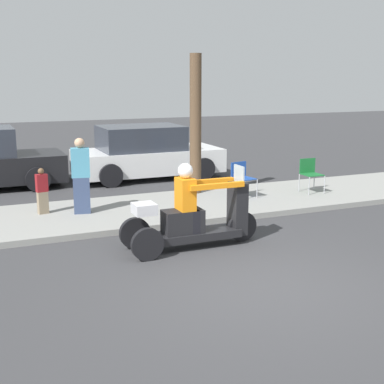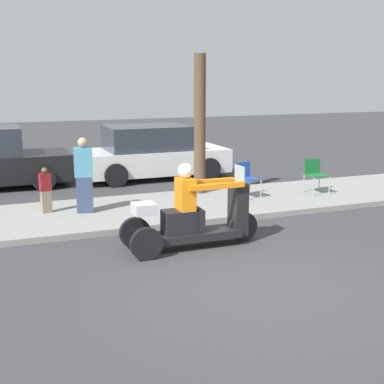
# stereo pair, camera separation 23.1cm
# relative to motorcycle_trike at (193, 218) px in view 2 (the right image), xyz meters

# --- Properties ---
(ground_plane) EXTENTS (60.00, 60.00, 0.00)m
(ground_plane) POSITION_rel_motorcycle_trike_xyz_m (0.25, -2.00, -0.53)
(ground_plane) COLOR #38383A
(sidewalk_strip) EXTENTS (28.00, 2.80, 0.12)m
(sidewalk_strip) POSITION_rel_motorcycle_trike_xyz_m (0.25, 2.60, -0.47)
(sidewalk_strip) COLOR gray
(sidewalk_strip) RESTS_ON ground
(motorcycle_trike) EXTENTS (2.46, 0.79, 1.50)m
(motorcycle_trike) POSITION_rel_motorcycle_trike_xyz_m (0.00, 0.00, 0.00)
(motorcycle_trike) COLOR black
(motorcycle_trike) RESTS_ON ground
(spectator_mid_group) EXTENTS (0.25, 0.18, 0.96)m
(spectator_mid_group) POSITION_rel_motorcycle_trike_xyz_m (-2.14, 2.96, 0.05)
(spectator_mid_group) COLOR gray
(spectator_mid_group) RESTS_ON sidewalk_strip
(spectator_end_of_line) EXTENTS (0.41, 0.29, 1.58)m
(spectator_end_of_line) POSITION_rel_motorcycle_trike_xyz_m (-1.37, 2.69, 0.35)
(spectator_end_of_line) COLOR #38476B
(spectator_end_of_line) RESTS_ON sidewalk_strip
(folding_chair_set_back) EXTENTS (0.53, 0.53, 0.82)m
(folding_chair_set_back) POSITION_rel_motorcycle_trike_xyz_m (2.44, 2.76, 0.09)
(folding_chair_set_back) COLOR #A5A8AD
(folding_chair_set_back) RESTS_ON sidewalk_strip
(folding_chair_curbside) EXTENTS (0.48, 0.48, 0.82)m
(folding_chair_curbside) POSITION_rel_motorcycle_trike_xyz_m (4.24, 2.57, 0.09)
(folding_chair_curbside) COLOR #A5A8AD
(folding_chair_curbside) RESTS_ON sidewalk_strip
(parked_car_lot_left) EXTENTS (4.22, 2.09, 1.53)m
(parked_car_lot_left) POSITION_rel_motorcycle_trike_xyz_m (1.30, 6.54, 0.19)
(parked_car_lot_left) COLOR silver
(parked_car_lot_left) RESTS_ON ground
(tree_trunk) EXTENTS (0.28, 0.28, 3.34)m
(tree_trunk) POSITION_rel_motorcycle_trike_xyz_m (1.62, 3.61, 1.26)
(tree_trunk) COLOR brown
(tree_trunk) RESTS_ON sidewalk_strip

